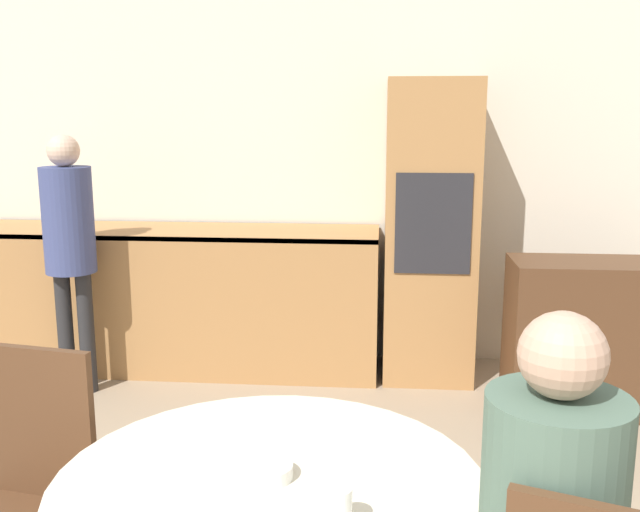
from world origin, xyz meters
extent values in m
cube|color=silver|center=(0.00, 4.69, 1.30)|extent=(7.05, 0.05, 2.60)
cube|color=#AD7A47|center=(-1.22, 4.35, 0.47)|extent=(2.90, 0.60, 0.94)
cube|color=black|center=(-1.22, 4.35, 0.92)|extent=(2.90, 0.60, 0.03)
cube|color=#AD7A47|center=(0.55, 4.36, 0.94)|extent=(0.56, 0.58, 1.88)
cube|color=#28282D|center=(0.55, 4.06, 1.04)|extent=(0.45, 0.01, 0.60)
cube|color=#51331E|center=(1.56, 3.87, 0.43)|extent=(1.15, 0.45, 0.87)
cylinder|color=beige|center=(-0.04, 1.56, 0.72)|extent=(1.14, 1.14, 0.03)
cube|color=#51331E|center=(-0.82, 1.89, 0.72)|extent=(0.38, 0.10, 0.50)
cylinder|color=#4C6656|center=(0.63, 1.32, 0.83)|extent=(0.31, 0.31, 0.52)
sphere|color=tan|center=(0.63, 1.32, 1.18)|extent=(0.19, 0.19, 0.19)
cylinder|color=#262628|center=(-1.66, 3.86, 0.37)|extent=(0.09, 0.09, 0.75)
cylinder|color=#262628|center=(-1.52, 3.86, 0.37)|extent=(0.09, 0.09, 0.75)
cylinder|color=#3D477A|center=(-1.59, 3.86, 1.06)|extent=(0.30, 0.30, 0.62)
sphere|color=beige|center=(-1.59, 3.86, 1.46)|extent=(0.19, 0.19, 0.19)
cylinder|color=white|center=(0.15, 1.36, 0.78)|extent=(0.07, 0.07, 0.10)
cylinder|color=white|center=(-0.05, 1.57, 0.75)|extent=(0.15, 0.15, 0.04)
camera|label=1|loc=(0.25, -0.13, 1.68)|focal=40.00mm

